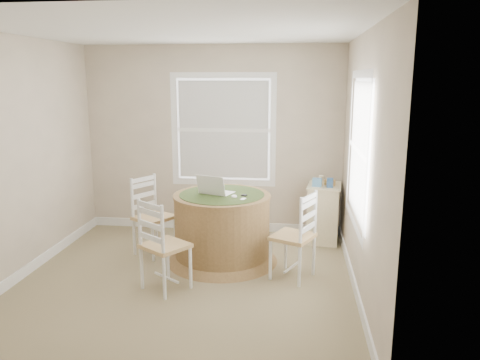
# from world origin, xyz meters

# --- Properties ---
(room) EXTENTS (3.64, 3.64, 2.64)m
(room) POSITION_xyz_m (0.17, 0.16, 1.30)
(room) COLOR #92825D
(room) RESTS_ON ground
(round_table) EXTENTS (1.32, 1.32, 0.82)m
(round_table) POSITION_xyz_m (0.31, 0.64, 0.45)
(round_table) COLOR olive
(round_table) RESTS_ON ground
(chair_left) EXTENTS (0.56, 0.57, 0.95)m
(chair_left) POSITION_xyz_m (-0.56, 0.76, 0.47)
(chair_left) COLOR white
(chair_left) RESTS_ON ground
(chair_near) EXTENTS (0.57, 0.57, 0.95)m
(chair_near) POSITION_xyz_m (-0.15, -0.19, 0.47)
(chair_near) COLOR white
(chair_near) RESTS_ON ground
(chair_right) EXTENTS (0.54, 0.55, 0.95)m
(chair_right) POSITION_xyz_m (1.14, 0.25, 0.47)
(chair_right) COLOR white
(chair_right) RESTS_ON ground
(laptop) EXTENTS (0.44, 0.42, 0.25)m
(laptop) POSITION_xyz_m (0.23, 0.66, 0.85)
(laptop) COLOR white
(laptop) RESTS_ON round_table
(mouse) EXTENTS (0.09, 0.12, 0.04)m
(mouse) POSITION_xyz_m (0.47, 0.52, 0.83)
(mouse) COLOR white
(mouse) RESTS_ON round_table
(phone) EXTENTS (0.07, 0.10, 0.02)m
(phone) POSITION_xyz_m (0.58, 0.43, 0.82)
(phone) COLOR #B7BABF
(phone) RESTS_ON round_table
(keys) EXTENTS (0.07, 0.07, 0.02)m
(keys) POSITION_xyz_m (0.57, 0.58, 0.82)
(keys) COLOR black
(keys) RESTS_ON round_table
(corner_chest) EXTENTS (0.49, 0.62, 0.77)m
(corner_chest) POSITION_xyz_m (1.54, 1.52, 0.39)
(corner_chest) COLOR #F7EAB9
(corner_chest) RESTS_ON ground
(tissue_box) EXTENTS (0.13, 0.13, 0.10)m
(tissue_box) POSITION_xyz_m (1.44, 1.44, 0.82)
(tissue_box) COLOR #5590C3
(tissue_box) RESTS_ON corner_chest
(box_yellow) EXTENTS (0.16, 0.12, 0.06)m
(box_yellow) POSITION_xyz_m (1.61, 1.54, 0.80)
(box_yellow) COLOR gold
(box_yellow) RESTS_ON corner_chest
(box_blue) EXTENTS (0.09, 0.09, 0.12)m
(box_blue) POSITION_xyz_m (1.60, 1.38, 0.83)
(box_blue) COLOR #315993
(box_blue) RESTS_ON corner_chest
(cup_cream) EXTENTS (0.07, 0.07, 0.09)m
(cup_cream) POSITION_xyz_m (1.51, 1.68, 0.81)
(cup_cream) COLOR beige
(cup_cream) RESTS_ON corner_chest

